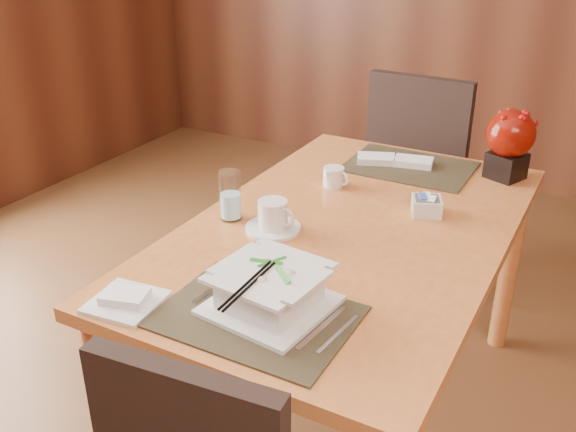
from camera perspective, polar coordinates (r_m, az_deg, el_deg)
The scene contains 12 objects.
dining_table at distance 2.00m, azimuth 5.40°, elevation -3.33°, with size 0.90×1.50×0.75m.
placemat_near at distance 1.53m, azimuth -2.85°, elevation -8.89°, with size 0.45×0.33×0.01m, color black.
placemat_far at distance 2.43m, azimuth 10.73°, elevation 4.34°, with size 0.45×0.33×0.01m, color black.
soup_setting at distance 1.53m, azimuth -1.63°, elevation -6.63°, with size 0.30×0.30×0.11m.
coffee_cup at distance 1.90m, azimuth -1.36°, elevation -0.15°, with size 0.17×0.17×0.09m.
water_glass at distance 1.96m, azimuth -5.15°, elevation 1.84°, with size 0.07×0.07×0.16m, color white.
creamer_jug at distance 2.22m, azimuth 4.07°, elevation 3.51°, with size 0.09×0.09×0.07m, color silver, non-canonical shape.
sugar_caddy at distance 2.05m, azimuth 12.22°, elevation 0.87°, with size 0.09×0.09×0.05m, color silver.
berry_decor at distance 2.37m, azimuth 19.13°, elevation 6.38°, with size 0.17×0.17×0.25m.
napkins_far at distance 2.43m, azimuth 9.69°, elevation 4.88°, with size 0.28×0.10×0.02m, color white, non-canonical shape.
bread_plate at distance 1.62m, azimuth -14.23°, elevation -7.43°, with size 0.16×0.16×0.01m, color silver.
far_chair at distance 2.97m, azimuth 11.91°, elevation 4.29°, with size 0.49×0.49×1.00m.
Camera 1 is at (0.66, -1.02, 1.62)m, focal length 40.00 mm.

